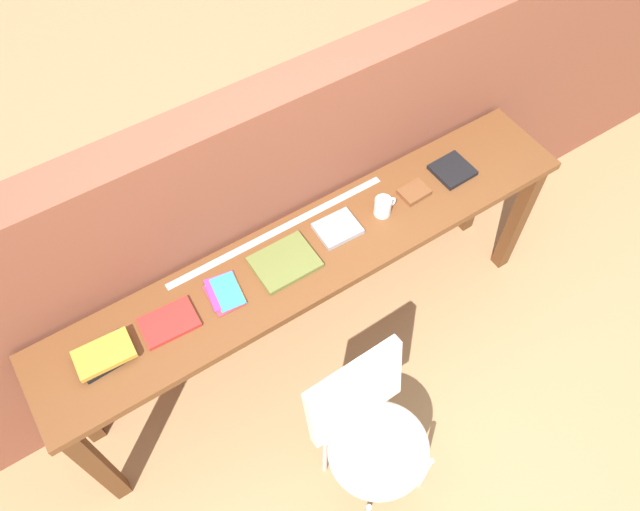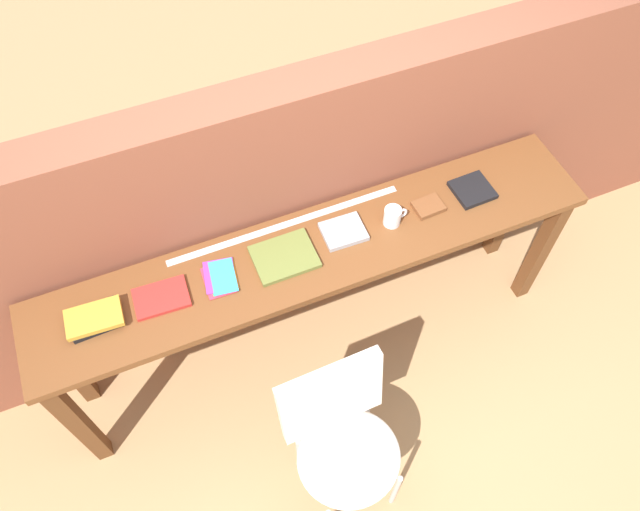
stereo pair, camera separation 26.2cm
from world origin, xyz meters
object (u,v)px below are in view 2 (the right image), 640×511
object	(u,v)px
pamphlet_pile_colourful	(221,277)
book_open_centre	(284,257)
book_stack_leftmost	(94,319)
chair_white_moulded	(342,437)
mug	(393,216)
magazine_cycling	(161,298)
book_repair_rightmost	(472,190)
leather_journal_brown	(428,206)

from	to	relation	value
pamphlet_pile_colourful	book_open_centre	bearing A→B (deg)	-1.80
book_stack_leftmost	book_open_centre	size ratio (longest dim) A/B	0.87
chair_white_moulded	book_open_centre	world-z (taller)	book_open_centre
book_open_centre	mug	size ratio (longest dim) A/B	2.38
chair_white_moulded	magazine_cycling	xyz separation A→B (m)	(-0.51, 0.70, 0.36)
mug	book_stack_leftmost	bearing A→B (deg)	179.52
book_stack_leftmost	mug	xyz separation A→B (m)	(1.30, -0.01, 0.02)
chair_white_moulded	book_stack_leftmost	world-z (taller)	book_stack_leftmost
chair_white_moulded	book_repair_rightmost	xyz separation A→B (m)	(0.95, 0.71, 0.36)
chair_white_moulded	mug	size ratio (longest dim) A/B	8.10
magazine_cycling	leather_journal_brown	xyz separation A→B (m)	(1.22, -0.00, 0.00)
chair_white_moulded	mug	distance (m)	0.96
book_repair_rightmost	chair_white_moulded	bearing A→B (deg)	-144.73
chair_white_moulded	magazine_cycling	world-z (taller)	magazine_cycling
book_open_centre	book_repair_rightmost	xyz separation A→B (m)	(0.92, 0.01, 0.00)
leather_journal_brown	pamphlet_pile_colourful	bearing A→B (deg)	177.08
magazine_cycling	book_open_centre	size ratio (longest dim) A/B	0.84
book_stack_leftmost	book_repair_rightmost	distance (m)	1.72
mug	book_open_centre	bearing A→B (deg)	179.39
book_open_centre	book_repair_rightmost	size ratio (longest dim) A/B	1.53
pamphlet_pile_colourful	book_repair_rightmost	bearing A→B (deg)	0.17
book_stack_leftmost	book_open_centre	bearing A→B (deg)	-0.40
book_stack_leftmost	pamphlet_pile_colourful	size ratio (longest dim) A/B	1.19
chair_white_moulded	book_repair_rightmost	bearing A→B (deg)	36.85
book_stack_leftmost	mug	distance (m)	1.30
book_open_centre	leather_journal_brown	distance (m)	0.69
book_stack_leftmost	leather_journal_brown	world-z (taller)	book_stack_leftmost
book_stack_leftmost	book_open_centre	xyz separation A→B (m)	(0.80, -0.01, -0.01)
book_open_centre	book_repair_rightmost	distance (m)	0.92
book_stack_leftmost	magazine_cycling	world-z (taller)	book_stack_leftmost
chair_white_moulded	book_stack_leftmost	distance (m)	1.11
mug	book_repair_rightmost	size ratio (longest dim) A/B	0.64
book_stack_leftmost	book_open_centre	world-z (taller)	book_stack_leftmost
book_stack_leftmost	mug	size ratio (longest dim) A/B	2.06
magazine_cycling	pamphlet_pile_colourful	bearing A→B (deg)	3.61
book_stack_leftmost	book_open_centre	distance (m)	0.80
mug	leather_journal_brown	xyz separation A→B (m)	(0.18, 0.01, -0.03)
chair_white_moulded	book_open_centre	distance (m)	0.79
chair_white_moulded	pamphlet_pile_colourful	distance (m)	0.83
pamphlet_pile_colourful	magazine_cycling	bearing A→B (deg)	-179.42
chair_white_moulded	mug	world-z (taller)	mug
book_open_centre	leather_journal_brown	xyz separation A→B (m)	(0.69, 0.00, 0.00)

